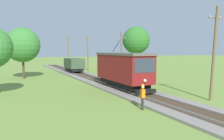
% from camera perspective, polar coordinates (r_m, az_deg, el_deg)
% --- Properties ---
extents(red_tram, '(2.60, 8.54, 4.79)m').
position_cam_1_polar(red_tram, '(23.09, 2.84, 0.33)').
color(red_tram, maroon).
rests_on(red_tram, rail_right).
extents(freight_car, '(2.40, 5.20, 2.31)m').
position_cam_1_polar(freight_car, '(40.06, -9.67, 1.41)').
color(freight_car, '#384C33').
rests_on(freight_car, rail_right).
extents(utility_pole_near_tram, '(1.40, 0.59, 7.56)m').
position_cam_1_polar(utility_pole_near_tram, '(19.64, 24.61, 3.93)').
color(utility_pole_near_tram, brown).
rests_on(utility_pole_near_tram, ground).
extents(utility_pole_mid, '(1.40, 0.42, 6.67)m').
position_cam_1_polar(utility_pole_mid, '(32.09, 2.44, 3.90)').
color(utility_pole_mid, brown).
rests_on(utility_pole_mid, ground).
extents(utility_pole_far, '(1.40, 0.60, 7.10)m').
position_cam_1_polar(utility_pole_far, '(45.41, -6.21, 4.53)').
color(utility_pole_far, brown).
rests_on(utility_pole_far, ground).
extents(utility_pole_distant, '(1.40, 0.47, 7.95)m').
position_cam_1_polar(utility_pole_distant, '(60.08, -11.10, 5.02)').
color(utility_pole_distant, brown).
rests_on(utility_pole_distant, ground).
extents(track_worker, '(0.34, 0.43, 1.78)m').
position_cam_1_polar(track_worker, '(15.61, 7.86, -6.53)').
color(track_worker, '#38332D').
rests_on(track_worker, ground).
extents(tree_left_near, '(5.50, 5.50, 8.80)m').
position_cam_1_polar(tree_left_near, '(45.45, 6.19, 7.54)').
color(tree_left_near, '#4C3823').
rests_on(tree_left_near, ground).
extents(tree_left_far, '(4.90, 4.90, 7.28)m').
position_cam_1_polar(tree_left_far, '(34.24, -21.88, 5.95)').
color(tree_left_far, '#4C3823').
rests_on(tree_left_far, ground).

